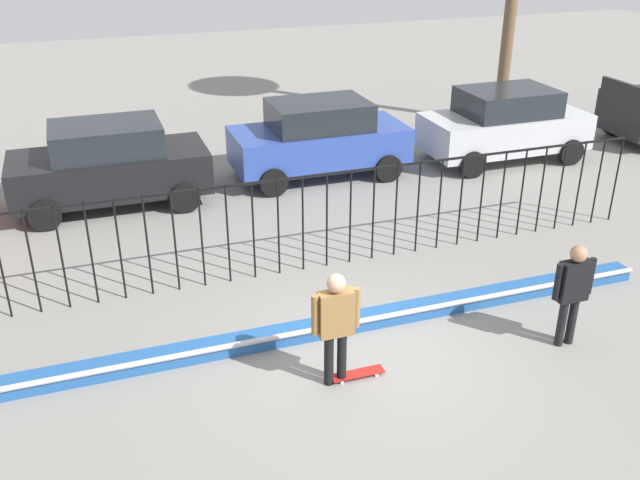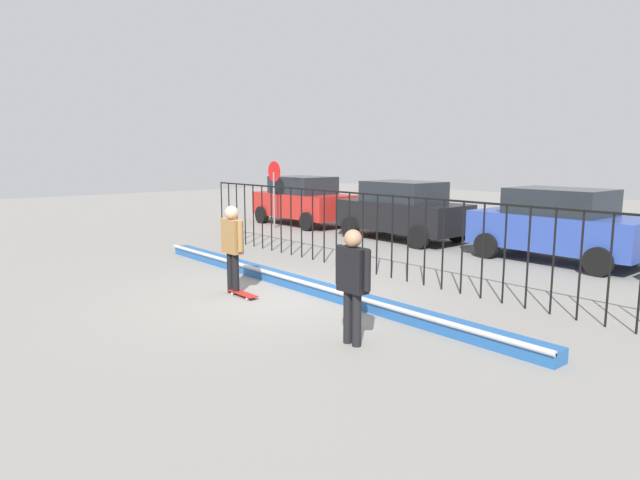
% 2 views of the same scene
% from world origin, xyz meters
% --- Properties ---
extents(ground_plane, '(60.00, 60.00, 0.00)m').
position_xyz_m(ground_plane, '(0.00, 0.00, 0.00)').
color(ground_plane, gray).
extents(bowl_coping_ledge, '(11.00, 0.41, 0.27)m').
position_xyz_m(bowl_coping_ledge, '(0.00, 0.80, 0.12)').
color(bowl_coping_ledge, '#235699').
rests_on(bowl_coping_ledge, ground).
extents(perimeter_fence, '(14.04, 0.04, 1.87)m').
position_xyz_m(perimeter_fence, '(-0.00, 3.01, 1.15)').
color(perimeter_fence, black).
rests_on(perimeter_fence, ground).
extents(skateboarder, '(0.71, 0.27, 1.76)m').
position_xyz_m(skateboarder, '(-0.64, -0.44, 1.06)').
color(skateboarder, black).
rests_on(skateboarder, ground).
extents(skateboard, '(0.80, 0.20, 0.07)m').
position_xyz_m(skateboard, '(-0.29, -0.44, 0.06)').
color(skateboard, '#A51E19').
rests_on(skateboard, ground).
extents(camera_operator, '(0.69, 0.26, 1.71)m').
position_xyz_m(camera_operator, '(3.09, -0.70, 1.02)').
color(camera_operator, black).
rests_on(camera_operator, ground).
extents(parked_car_red, '(4.30, 2.12, 1.90)m').
position_xyz_m(parked_car_red, '(-8.24, 7.36, 0.97)').
color(parked_car_red, '#B2231E').
rests_on(parked_car_red, ground).
extents(parked_car_black, '(4.30, 2.12, 1.90)m').
position_xyz_m(parked_car_black, '(-3.11, 7.43, 0.97)').
color(parked_car_black, black).
rests_on(parked_car_black, ground).
extents(parked_car_blue, '(4.30, 2.12, 1.90)m').
position_xyz_m(parked_car_blue, '(1.94, 7.70, 0.97)').
color(parked_car_blue, '#2D479E').
rests_on(parked_car_blue, ground).
extents(stop_sign, '(0.76, 0.07, 2.50)m').
position_xyz_m(stop_sign, '(-8.18, 5.95, 1.62)').
color(stop_sign, slate).
rests_on(stop_sign, ground).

